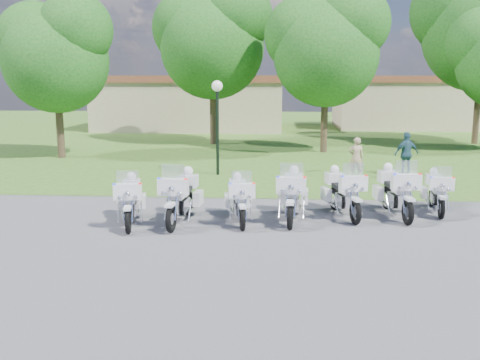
# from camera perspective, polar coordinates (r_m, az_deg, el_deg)

# --- Properties ---
(ground) EXTENTS (100.00, 100.00, 0.00)m
(ground) POSITION_cam_1_polar(r_m,az_deg,el_deg) (14.47, 1.36, -4.60)
(ground) COLOR #505055
(ground) RESTS_ON ground
(grass_lawn) EXTENTS (100.00, 48.00, 0.01)m
(grass_lawn) POSITION_cam_1_polar(r_m,az_deg,el_deg) (41.13, 3.02, 5.33)
(grass_lawn) COLOR #32591C
(grass_lawn) RESTS_ON ground
(motorcycle_0) EXTENTS (1.06, 2.32, 1.57)m
(motorcycle_0) POSITION_cam_1_polar(r_m,az_deg,el_deg) (14.55, -11.63, -2.07)
(motorcycle_0) COLOR black
(motorcycle_0) RESTS_ON ground
(motorcycle_1) EXTENTS (0.95, 2.54, 1.70)m
(motorcycle_1) POSITION_cam_1_polar(r_m,az_deg,el_deg) (14.52, -6.27, -1.71)
(motorcycle_1) COLOR black
(motorcycle_1) RESTS_ON ground
(motorcycle_2) EXTENTS (0.95, 2.25, 1.52)m
(motorcycle_2) POSITION_cam_1_polar(r_m,az_deg,el_deg) (14.50, -0.07, -1.98)
(motorcycle_2) COLOR black
(motorcycle_2) RESTS_ON ground
(motorcycle_3) EXTENTS (0.94, 2.54, 1.70)m
(motorcycle_3) POSITION_cam_1_polar(r_m,az_deg,el_deg) (14.75, 5.61, -1.51)
(motorcycle_3) COLOR black
(motorcycle_3) RESTS_ON ground
(motorcycle_4) EXTENTS (1.13, 2.39, 1.63)m
(motorcycle_4) POSITION_cam_1_polar(r_m,az_deg,el_deg) (15.40, 10.91, -1.25)
(motorcycle_4) COLOR black
(motorcycle_4) RESTS_ON ground
(motorcycle_5) EXTENTS (0.98, 2.53, 1.70)m
(motorcycle_5) POSITION_cam_1_polar(r_m,az_deg,el_deg) (15.75, 16.27, -1.11)
(motorcycle_5) COLOR black
(motorcycle_5) RESTS_ON ground
(motorcycle_6) EXTENTS (0.86, 2.16, 1.46)m
(motorcycle_6) POSITION_cam_1_polar(r_m,az_deg,el_deg) (16.61, 20.22, -1.11)
(motorcycle_6) COLOR black
(motorcycle_6) RESTS_ON ground
(lamp_post) EXTENTS (0.44, 0.44, 3.78)m
(lamp_post) POSITION_cam_1_polar(r_m,az_deg,el_deg) (21.43, -2.44, 8.17)
(lamp_post) COLOR black
(lamp_post) RESTS_ON ground
(tree_0) EXTENTS (5.89, 5.02, 7.85)m
(tree_0) POSITION_cam_1_polar(r_m,az_deg,el_deg) (27.78, -19.16, 12.94)
(tree_0) COLOR #38281C
(tree_0) RESTS_ON ground
(tree_1) EXTENTS (7.07, 6.04, 9.43)m
(tree_1) POSITION_cam_1_polar(r_m,az_deg,el_deg) (32.14, -3.08, 14.98)
(tree_1) COLOR #38281C
(tree_1) RESTS_ON ground
(tree_2) EXTENTS (6.36, 5.43, 8.48)m
(tree_2) POSITION_cam_1_polar(r_m,az_deg,el_deg) (28.73, 9.10, 14.12)
(tree_2) COLOR #38281C
(tree_2) RESTS_ON ground
(building_west) EXTENTS (14.56, 8.32, 4.10)m
(building_west) POSITION_cam_1_polar(r_m,az_deg,el_deg) (42.50, -5.14, 8.26)
(building_west) COLOR tan
(building_west) RESTS_ON ground
(building_east) EXTENTS (11.44, 7.28, 4.10)m
(building_east) POSITION_cam_1_polar(r_m,az_deg,el_deg) (45.20, 17.33, 7.97)
(building_east) COLOR tan
(building_east) RESTS_ON ground
(bystander_a) EXTENTS (0.59, 0.39, 1.60)m
(bystander_a) POSITION_cam_1_polar(r_m,az_deg,el_deg) (21.37, 12.28, 2.32)
(bystander_a) COLOR tan
(bystander_a) RESTS_ON ground
(bystander_c) EXTENTS (1.11, 0.72, 1.76)m
(bystander_c) POSITION_cam_1_polar(r_m,az_deg,el_deg) (22.37, 17.33, 2.65)
(bystander_c) COLOR #2E576E
(bystander_c) RESTS_ON ground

